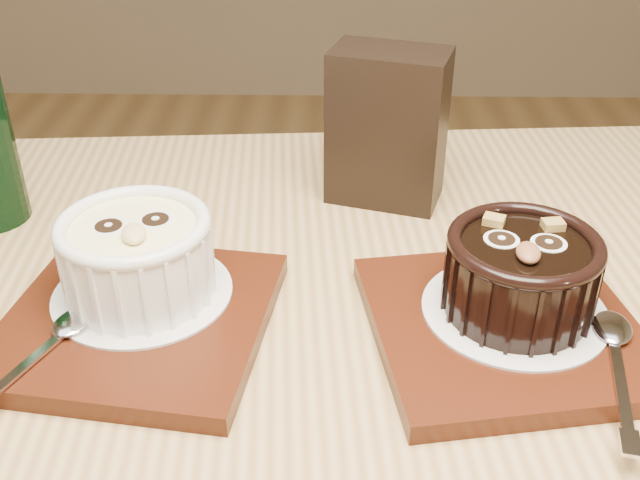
{
  "coord_description": "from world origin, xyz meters",
  "views": [
    {
      "loc": [
        0.21,
        -0.35,
        1.09
      ],
      "look_at": [
        0.2,
        0.09,
        0.81
      ],
      "focal_mm": 42.0,
      "sensor_mm": 36.0,
      "label": 1
    }
  ],
  "objects_px": {
    "tray_right": "(503,328)",
    "ramekin_dark": "(521,271)",
    "ramekin_white": "(137,253)",
    "tray_left": "(138,321)",
    "condiment_stand": "(387,127)",
    "table": "(319,476)"
  },
  "relations": [
    {
      "from": "ramekin_white",
      "to": "tray_right",
      "type": "height_order",
      "value": "ramekin_white"
    },
    {
      "from": "table",
      "to": "tray_right",
      "type": "xyz_separation_m",
      "value": [
        0.13,
        0.05,
        0.1
      ]
    },
    {
      "from": "tray_left",
      "to": "ramekin_white",
      "type": "relative_size",
      "value": 1.66
    },
    {
      "from": "ramekin_white",
      "to": "condiment_stand",
      "type": "xyz_separation_m",
      "value": [
        0.19,
        0.18,
        0.02
      ]
    },
    {
      "from": "tray_right",
      "to": "ramekin_dark",
      "type": "xyz_separation_m",
      "value": [
        0.01,
        0.01,
        0.04
      ]
    },
    {
      "from": "ramekin_white",
      "to": "ramekin_dark",
      "type": "relative_size",
      "value": 1.03
    },
    {
      "from": "tray_left",
      "to": "ramekin_white",
      "type": "bearing_deg",
      "value": 90.59
    },
    {
      "from": "ramekin_white",
      "to": "condiment_stand",
      "type": "distance_m",
      "value": 0.26
    },
    {
      "from": "condiment_stand",
      "to": "tray_left",
      "type": "bearing_deg",
      "value": -132.48
    },
    {
      "from": "ramekin_dark",
      "to": "table",
      "type": "bearing_deg",
      "value": -149.5
    },
    {
      "from": "ramekin_white",
      "to": "ramekin_dark",
      "type": "height_order",
      "value": "ramekin_white"
    },
    {
      "from": "table",
      "to": "ramekin_dark",
      "type": "distance_m",
      "value": 0.2
    },
    {
      "from": "table",
      "to": "ramekin_white",
      "type": "bearing_deg",
      "value": 150.47
    },
    {
      "from": "tray_right",
      "to": "ramekin_dark",
      "type": "bearing_deg",
      "value": 47.69
    },
    {
      "from": "ramekin_dark",
      "to": "tray_left",
      "type": "bearing_deg",
      "value": -171.06
    },
    {
      "from": "condiment_stand",
      "to": "ramekin_white",
      "type": "bearing_deg",
      "value": -135.86
    },
    {
      "from": "tray_right",
      "to": "ramekin_dark",
      "type": "relative_size",
      "value": 1.72
    },
    {
      "from": "table",
      "to": "condiment_stand",
      "type": "bearing_deg",
      "value": 77.65
    },
    {
      "from": "table",
      "to": "tray_left",
      "type": "distance_m",
      "value": 0.17
    },
    {
      "from": "tray_left",
      "to": "condiment_stand",
      "type": "bearing_deg",
      "value": 47.52
    },
    {
      "from": "table",
      "to": "condiment_stand",
      "type": "height_order",
      "value": "condiment_stand"
    },
    {
      "from": "ramekin_white",
      "to": "tray_left",
      "type": "bearing_deg",
      "value": -106.58
    }
  ]
}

